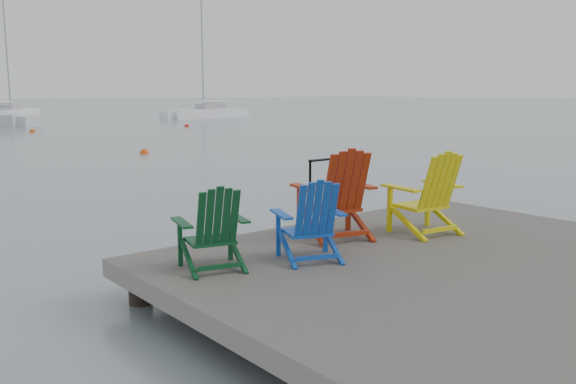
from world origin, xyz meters
TOP-DOWN VIEW (x-y plane):
  - ground at (0.00, 0.00)m, footprint 400.00×400.00m
  - dock at (0.00, 0.00)m, footprint 6.00×5.00m
  - handrail at (0.25, 2.45)m, footprint 0.48×0.04m
  - chair_green at (-2.27, 1.35)m, footprint 0.83×0.78m
  - chair_blue at (-1.25, 0.98)m, footprint 0.87×0.84m
  - chair_red at (-0.32, 1.53)m, footprint 1.06×1.01m
  - chair_yellow at (0.77, 0.98)m, footprint 0.95×0.89m
  - sailboat_mid at (9.43, 52.66)m, footprint 7.34×9.53m
  - sailboat_far at (23.30, 42.61)m, footprint 7.97×2.93m
  - buoy_a at (4.86, 17.48)m, footprint 0.35×0.35m
  - buoy_c at (15.20, 32.21)m, footprint 0.35×0.35m
  - buoy_d at (5.38, 32.86)m, footprint 0.35×0.35m

SIDE VIEW (x-z plane):
  - ground at x=0.00m, z-range 0.00..0.00m
  - buoy_a at x=4.86m, z-range -0.18..0.18m
  - buoy_c at x=15.20m, z-range -0.17..0.17m
  - buoy_d at x=5.38m, z-range -0.17..0.17m
  - dock at x=0.00m, z-range -0.35..1.05m
  - sailboat_mid at x=9.43m, z-range -6.25..6.96m
  - sailboat_far at x=23.30m, z-range -5.06..5.77m
  - chair_green at x=-2.27m, z-range 0.50..1.39m
  - chair_blue at x=-1.25m, z-range 0.50..1.41m
  - chair_yellow at x=0.77m, z-range 0.50..1.58m
  - handrail at x=0.25m, z-range 0.59..1.49m
  - chair_red at x=-0.32m, z-range 0.50..1.64m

